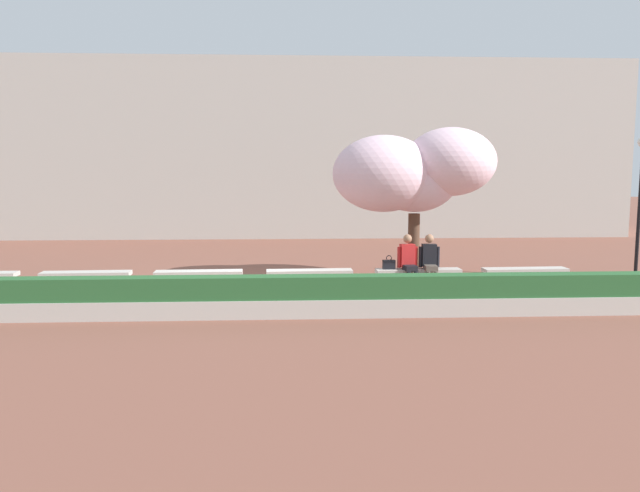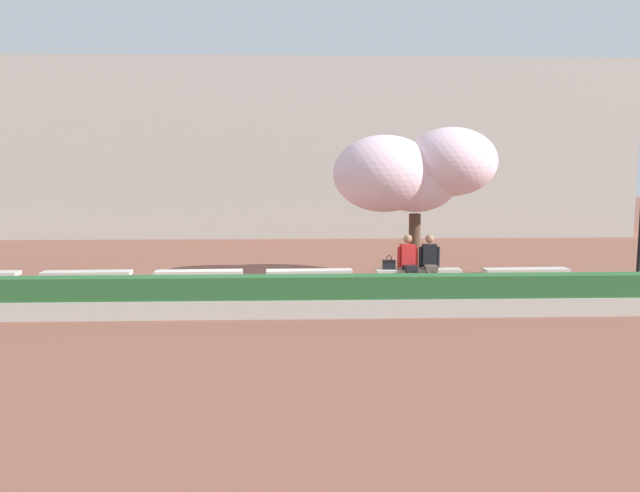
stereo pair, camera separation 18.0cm
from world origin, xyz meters
The scene contains 12 objects.
ground_plane centered at (0.00, 0.00, 0.00)m, with size 100.00×100.00×0.00m, color brown.
building_facade centered at (0.00, 12.83, 3.69)m, with size 30.47×4.00×7.37m, color #B7B2A8.
stone_bench_near_west centered at (-3.95, 0.00, 0.31)m, with size 2.07×0.48×0.45m.
stone_bench_center centered at (-1.32, 0.00, 0.31)m, with size 2.07×0.48×0.45m.
stone_bench_near_east centered at (1.32, 0.00, 0.31)m, with size 2.07×0.48×0.45m.
stone_bench_east_end centered at (3.95, 0.00, 0.31)m, with size 2.07×0.48×0.45m.
stone_bench_far_east centered at (6.59, 0.00, 0.31)m, with size 2.07×0.48×0.45m.
person_seated_left centered at (3.70, -0.05, 0.70)m, with size 0.51×0.71×1.29m.
person_seated_right centered at (4.21, -0.05, 0.70)m, with size 0.51×0.69×1.29m.
handbag centered at (3.24, 0.02, 0.58)m, with size 0.30×0.15×0.34m.
cherry_tree_main centered at (4.03, 1.15, 2.78)m, with size 4.17×2.49×3.91m.
planter_hedge_foreground centered at (0.00, -2.89, 0.39)m, with size 17.34×0.50×0.80m.
Camera 1 is at (0.82, -14.74, 2.83)m, focal length 35.00 mm.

